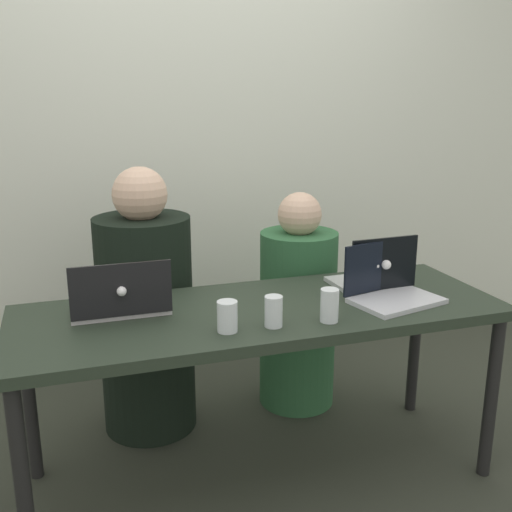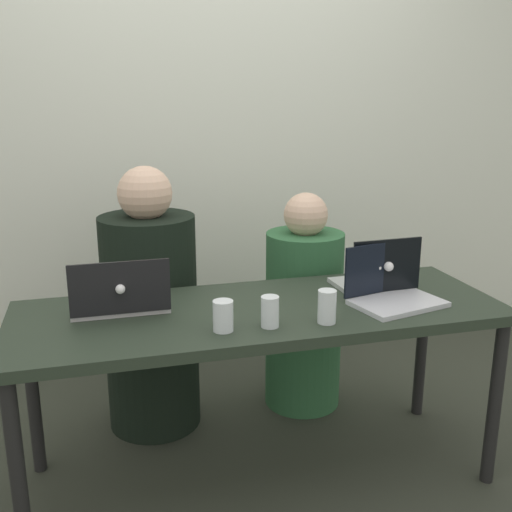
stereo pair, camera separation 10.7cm
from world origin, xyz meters
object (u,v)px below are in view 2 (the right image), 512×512
laptop_back_right (376,278)px  water_glass_left (223,318)px  laptop_front_right (391,291)px  water_glass_center (270,314)px  laptop_back_left (120,300)px  person_on_left (151,315)px  person_on_right (304,313)px  water_glass_right (327,309)px

laptop_back_right → water_glass_left: 0.73m
laptop_front_right → water_glass_center: laptop_front_right is taller
laptop_front_right → laptop_back_left: (-0.98, 0.17, -0.00)m
person_on_left → water_glass_center: person_on_left is taller
person_on_right → laptop_front_right: (0.13, -0.59, 0.29)m
laptop_back_right → water_glass_left: (-0.68, -0.26, -0.00)m
person_on_left → laptop_front_right: bearing=130.5°
laptop_back_right → laptop_back_left: bearing=-3.4°
laptop_back_left → water_glass_center: laptop_back_left is taller
water_glass_left → water_glass_center: bearing=-2.2°
laptop_back_left → water_glass_right: (0.68, -0.29, 0.01)m
water_glass_center → person_on_right: bearing=61.8°
water_glass_left → person_on_left: bearing=104.5°
laptop_back_left → person_on_right: bearing=-153.6°
laptop_back_right → water_glass_right: laptop_back_right is taller
person_on_right → laptop_front_right: size_ratio=2.82×
person_on_left → laptop_front_right: 1.06m
person_on_left → water_glass_center: (0.34, -0.70, 0.23)m
laptop_back_left → water_glass_left: laptop_back_left is taller
laptop_front_right → person_on_left: bearing=131.5°
person_on_left → laptop_back_left: size_ratio=3.41×
person_on_left → water_glass_center: 0.81m
person_on_left → laptop_front_right: size_ratio=3.21×
person_on_left → water_glass_right: 0.92m
water_glass_center → laptop_back_left: bearing=149.9°
laptop_back_left → person_on_left: bearing=-108.3°
laptop_front_right → water_glass_center: bearing=178.7°
person_on_left → water_glass_left: (0.18, -0.69, 0.23)m
person_on_right → water_glass_right: 0.80m
water_glass_right → water_glass_center: 0.20m
person_on_left → person_on_right: (0.71, 0.00, -0.06)m
laptop_front_right → laptop_back_left: bearing=156.8°
laptop_back_right → water_glass_right: size_ratio=2.55×
laptop_back_left → water_glass_left: (0.32, -0.27, -0.00)m
laptop_back_right → water_glass_left: laptop_back_right is taller
person_on_right → water_glass_center: (-0.38, -0.70, 0.29)m
person_on_right → laptop_front_right: bearing=113.9°
person_on_right → water_glass_left: person_on_right is taller
laptop_back_left → water_glass_left: bearing=139.6°
water_glass_center → water_glass_right: bearing=-4.7°
laptop_front_right → water_glass_right: size_ratio=3.16×
person_on_left → water_glass_center: size_ratio=11.05×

